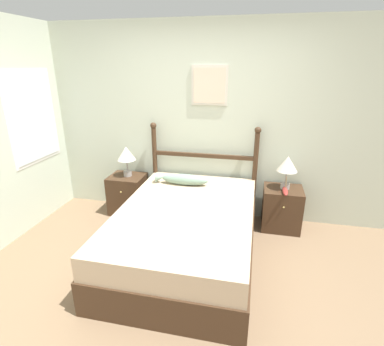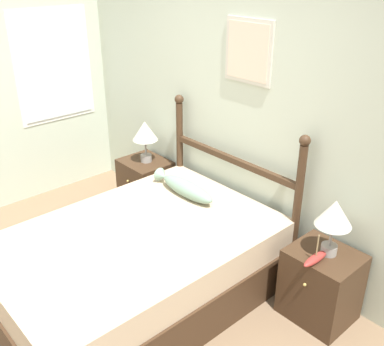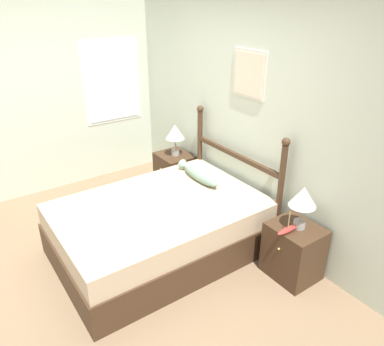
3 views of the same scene
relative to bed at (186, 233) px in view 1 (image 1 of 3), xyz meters
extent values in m
plane|color=#7A6047|center=(-0.02, -0.60, -0.29)|extent=(16.00, 16.00, 0.00)
cube|color=beige|center=(-0.02, 1.13, 0.99)|extent=(6.40, 0.06, 2.55)
cube|color=beige|center=(0.05, 1.09, 1.48)|extent=(0.46, 0.02, 0.49)
cube|color=beige|center=(0.05, 1.08, 1.48)|extent=(0.40, 0.01, 0.43)
cube|color=white|center=(-2.11, 0.51, 1.10)|extent=(0.01, 0.84, 1.16)
cube|color=white|center=(-2.11, 0.51, 1.10)|extent=(0.01, 0.76, 1.08)
cube|color=#3D2819|center=(0.00, 0.00, -0.12)|extent=(1.44, 2.09, 0.34)
cube|color=tan|center=(0.00, 0.00, 0.18)|extent=(1.40, 2.05, 0.24)
cylinder|color=#3D2819|center=(-0.69, 1.01, 0.32)|extent=(0.06, 0.06, 1.21)
sphere|color=#3D2819|center=(-0.69, 1.01, 0.96)|extent=(0.08, 0.08, 0.08)
cylinder|color=#3D2819|center=(0.69, 1.01, 0.32)|extent=(0.06, 0.06, 1.21)
sphere|color=#3D2819|center=(0.69, 1.01, 0.96)|extent=(0.08, 0.08, 0.08)
cube|color=#3D2819|center=(0.00, 1.01, 0.58)|extent=(1.37, 0.04, 0.05)
cube|color=#3D2819|center=(-1.06, 0.86, -0.01)|extent=(0.48, 0.41, 0.55)
sphere|color=tan|center=(-1.06, 0.64, 0.11)|extent=(0.02, 0.02, 0.02)
cube|color=#3D2819|center=(1.06, 0.86, -0.01)|extent=(0.48, 0.41, 0.55)
sphere|color=tan|center=(1.06, 0.64, 0.11)|extent=(0.02, 0.02, 0.02)
cylinder|color=gray|center=(-1.04, 0.87, 0.30)|extent=(0.11, 0.11, 0.07)
cylinder|color=gray|center=(-1.04, 0.87, 0.41)|extent=(0.02, 0.02, 0.16)
cone|color=beige|center=(-1.04, 0.87, 0.59)|extent=(0.25, 0.25, 0.19)
cylinder|color=gray|center=(1.07, 0.87, 0.30)|extent=(0.11, 0.11, 0.07)
cylinder|color=gray|center=(1.07, 0.87, 0.41)|extent=(0.02, 0.02, 0.16)
cone|color=beige|center=(1.07, 0.87, 0.59)|extent=(0.25, 0.25, 0.19)
ellipsoid|color=maroon|center=(1.06, 0.73, 0.29)|extent=(0.06, 0.26, 0.05)
cylinder|color=#997F56|center=(1.06, 0.73, 0.39)|extent=(0.01, 0.01, 0.16)
ellipsoid|color=gray|center=(-0.17, 0.65, 0.36)|extent=(0.59, 0.15, 0.14)
cone|color=gray|center=(-0.50, 0.65, 0.36)|extent=(0.09, 0.13, 0.13)
camera|label=1|loc=(0.67, -2.76, 1.75)|focal=28.00mm
camera|label=2|loc=(2.35, -1.55, 2.12)|focal=42.00mm
camera|label=3|loc=(2.88, -1.61, 2.22)|focal=35.00mm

